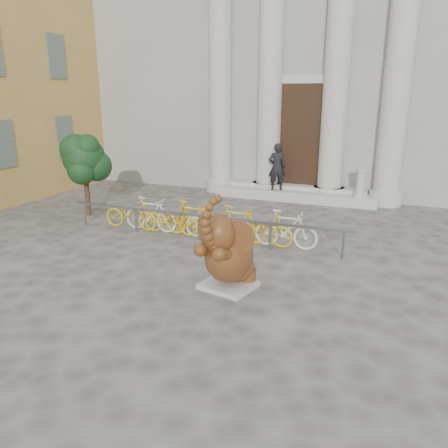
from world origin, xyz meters
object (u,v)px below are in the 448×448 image
at_px(elephant_statue, 228,254).
at_px(tree, 85,159).
at_px(pedestrian, 277,167).
at_px(bike_rack, 202,220).

xyz_separation_m(elephant_statue, tree, (-6.28, 3.58, 1.11)).
xyz_separation_m(elephant_statue, pedestrian, (-1.16, 8.05, 0.50)).
bearing_deg(bike_rack, elephant_statue, -56.89).
bearing_deg(tree, elephant_statue, -29.70).
relative_size(elephant_statue, pedestrian, 1.15).
xyz_separation_m(bike_rack, tree, (-4.44, 0.77, 1.34)).
xyz_separation_m(tree, pedestrian, (5.11, 4.47, -0.61)).
height_order(bike_rack, pedestrian, pedestrian).
relative_size(tree, pedestrian, 1.51).
relative_size(elephant_statue, tree, 0.76).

